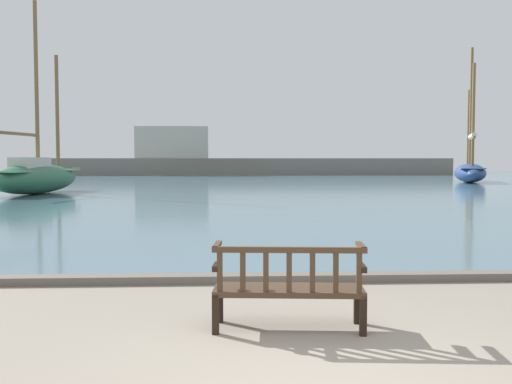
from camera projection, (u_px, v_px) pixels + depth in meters
name	position (u px, v px, depth m)	size (l,w,h in m)	color
ground_plane	(320.00, 383.00, 4.65)	(160.00, 160.00, 0.00)	gray
harbor_water	(238.00, 181.00, 48.53)	(100.00, 80.00, 0.08)	slate
quay_edge_kerb	(279.00, 278.00, 8.49)	(40.00, 0.30, 0.12)	#675F54
park_bench	(289.00, 286.00, 6.08)	(1.64, 0.65, 0.92)	black
sailboat_mid_port	(36.00, 176.00, 29.27)	(3.46, 8.88, 9.86)	#2D6647
sailboat_outer_port	(470.00, 170.00, 44.45)	(5.08, 9.88, 10.46)	navy
far_breakwater	(223.00, 162.00, 65.59)	(50.25, 2.40, 5.65)	slate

